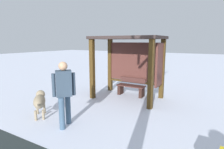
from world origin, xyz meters
TOP-DOWN VIEW (x-y plane):
  - ground_plane at (0.00, 0.00)m, footprint 60.00×60.00m
  - bus_shelter at (0.10, 0.20)m, footprint 2.59×1.63m
  - bench_left_inside at (0.00, 0.40)m, footprint 1.14×0.41m
  - person_walking at (-0.33, -3.01)m, footprint 0.46×0.53m
  - dog at (-1.47, -2.87)m, footprint 0.90×0.85m

SIDE VIEW (x-z plane):
  - ground_plane at x=0.00m, z-range 0.00..0.00m
  - bench_left_inside at x=0.00m, z-range -0.03..0.67m
  - dog at x=-1.47m, z-range 0.13..0.80m
  - person_walking at x=-0.33m, z-range 0.14..1.83m
  - bus_shelter at x=0.10m, z-range 0.52..2.89m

